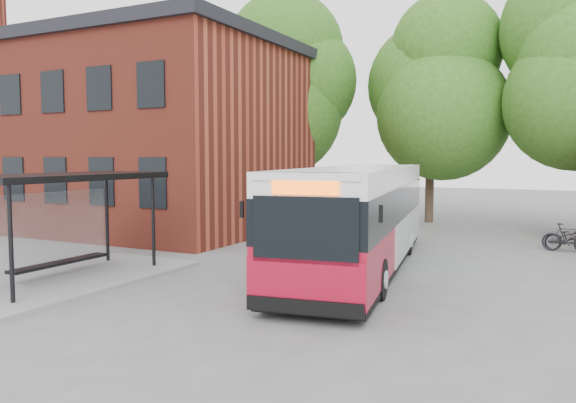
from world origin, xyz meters
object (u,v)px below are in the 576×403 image
at_px(bicycle_1, 568,238).
at_px(city_bus, 360,219).
at_px(bicycle_0, 571,237).
at_px(bus_shelter, 67,228).

bearing_deg(bicycle_1, city_bus, 141.23).
distance_m(city_bus, bicycle_0, 8.60).
xyz_separation_m(city_bus, bicycle_0, (5.59, 6.46, -1.03)).
bearing_deg(bus_shelter, bicycle_1, 43.47).
xyz_separation_m(bicycle_0, bicycle_1, (-0.10, -0.37, 0.03)).
xyz_separation_m(bus_shelter, bicycle_1, (11.79, 11.18, -0.95)).
bearing_deg(bus_shelter, bicycle_0, 44.15).
xyz_separation_m(city_bus, bicycle_1, (5.49, 6.09, -1.01)).
xyz_separation_m(bus_shelter, bicycle_0, (11.89, 11.54, -0.98)).
bearing_deg(bicycle_1, bus_shelter, 136.74).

